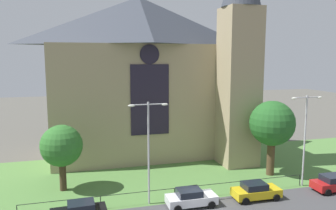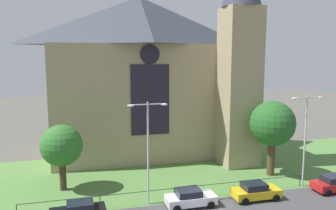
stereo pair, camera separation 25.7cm
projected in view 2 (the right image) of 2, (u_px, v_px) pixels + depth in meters
ground at (169, 171)px, 36.83m from camera, size 160.00×160.00×0.00m
grass_verge at (174, 177)px, 34.92m from camera, size 120.00×20.00×0.01m
church_building at (147, 75)px, 42.68m from camera, size 23.20×16.20×26.00m
iron_railing at (174, 190)px, 29.14m from camera, size 25.60×0.07×1.13m
tree_left_near at (61, 146)px, 31.01m from camera, size 3.89×3.89×6.28m
tree_right_near at (272, 124)px, 34.86m from camera, size 4.74×4.74×7.98m
streetlamp_near at (148, 141)px, 27.80m from camera, size 3.37×0.26×8.82m
streetlamp_far at (305, 130)px, 31.70m from camera, size 3.37×0.26×8.92m
parked_car_white at (190, 198)px, 28.00m from camera, size 4.21×2.03×1.51m
parked_car_yellow at (255, 191)px, 29.41m from camera, size 4.23×2.09×1.51m
parked_car_red at (335, 183)px, 31.20m from camera, size 4.22×2.06×1.51m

